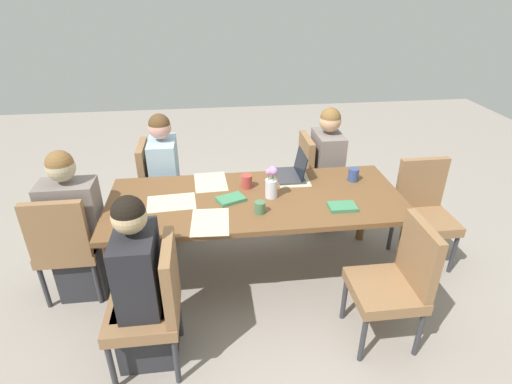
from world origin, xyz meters
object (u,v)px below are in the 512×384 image
(chair_far_right_near, at_px, (154,301))
(flower_vase, at_px, (272,183))
(person_near_left_far, at_px, (325,175))
(laptop_near_left_far, at_px, (293,172))
(chair_far_right_far, at_px, (398,278))
(book_blue_cover, at_px, (342,207))
(chair_near_left_far, at_px, (316,175))
(coffee_mug_near_left, at_px, (120,210))
(chair_head_right_left_near, at_px, (66,242))
(dining_table, at_px, (256,206))
(coffee_mug_near_right, at_px, (260,207))
(book_red_cover, at_px, (231,199))
(coffee_mug_centre_right, at_px, (247,181))
(person_near_left_mid, at_px, (166,183))
(person_head_right_left_near, at_px, (77,233))
(chair_near_left_mid, at_px, (159,183))
(chair_head_left_right_mid, at_px, (424,207))
(person_far_right_near, at_px, (142,292))
(coffee_mug_centre_left, at_px, (353,175))

(chair_far_right_near, relative_size, flower_vase, 3.44)
(person_near_left_far, distance_m, laptop_near_left_far, 0.65)
(chair_far_right_far, bearing_deg, book_blue_cover, -67.41)
(chair_near_left_far, distance_m, coffee_mug_near_left, 1.97)
(chair_head_right_left_near, bearing_deg, person_near_left_far, -159.17)
(dining_table, height_order, coffee_mug_near_right, coffee_mug_near_right)
(coffee_mug_near_right, bearing_deg, book_red_cover, -45.67)
(chair_far_right_near, bearing_deg, coffee_mug_centre_right, -124.48)
(coffee_mug_near_left, bearing_deg, person_near_left_mid, -104.32)
(chair_near_left_far, relative_size, coffee_mug_centre_right, 8.29)
(coffee_mug_near_right, bearing_deg, dining_table, -89.30)
(chair_head_right_left_near, distance_m, flower_vase, 1.59)
(person_head_right_left_near, height_order, person_near_left_mid, same)
(person_head_right_left_near, distance_m, chair_near_left_mid, 0.99)
(dining_table, height_order, chair_head_left_right_mid, chair_head_left_right_mid)
(person_head_right_left_near, bearing_deg, book_blue_cover, 173.43)
(person_head_right_left_near, relative_size, chair_far_right_far, 1.33)
(person_far_right_near, distance_m, laptop_near_left_far, 1.59)
(coffee_mug_centre_right, bearing_deg, person_near_left_far, -145.35)
(chair_near_left_mid, height_order, chair_far_right_near, same)
(coffee_mug_near_left, height_order, book_blue_cover, coffee_mug_near_left)
(book_red_cover, bearing_deg, laptop_near_left_far, -169.60)
(person_near_left_far, relative_size, laptop_near_left_far, 3.73)
(person_far_right_near, bearing_deg, chair_near_left_far, -134.08)
(chair_far_right_far, bearing_deg, coffee_mug_near_right, -33.70)
(coffee_mug_near_left, xyz_separation_m, coffee_mug_centre_left, (-1.83, -0.35, 0.00))
(person_head_right_left_near, xyz_separation_m, coffee_mug_centre_left, (-2.21, -0.21, 0.26))
(chair_far_right_far, relative_size, book_blue_cover, 4.50)
(chair_head_left_right_mid, height_order, coffee_mug_near_left, chair_head_left_right_mid)
(chair_near_left_mid, relative_size, coffee_mug_near_left, 8.78)
(coffee_mug_near_left, relative_size, coffee_mug_near_right, 1.18)
(person_head_right_left_near, xyz_separation_m, chair_far_right_near, (-0.64, 0.79, -0.03))
(person_head_right_left_near, height_order, coffee_mug_centre_left, person_head_right_left_near)
(chair_near_left_mid, height_order, chair_head_left_right_mid, same)
(flower_vase, distance_m, book_blue_cover, 0.55)
(chair_near_left_far, relative_size, person_near_left_far, 0.75)
(person_head_right_left_near, xyz_separation_m, chair_near_left_mid, (-0.54, -0.83, -0.03))
(chair_far_right_near, height_order, coffee_mug_near_right, chair_far_right_near)
(chair_head_right_left_near, relative_size, coffee_mug_centre_left, 8.34)
(person_head_right_left_near, distance_m, person_near_left_far, 2.28)
(chair_head_right_left_near, bearing_deg, chair_far_right_near, 134.64)
(chair_near_left_far, bearing_deg, flower_vase, 54.44)
(chair_far_right_near, xyz_separation_m, book_blue_cover, (-1.34, -0.56, 0.25))
(chair_head_left_right_mid, relative_size, coffee_mug_near_right, 10.39)
(chair_near_left_mid, bearing_deg, coffee_mug_near_left, 80.76)
(chair_far_right_near, xyz_separation_m, person_far_right_near, (0.07, -0.06, 0.03))
(chair_head_right_left_near, relative_size, chair_head_left_right_mid, 1.00)
(person_head_right_left_near, relative_size, book_red_cover, 5.97)
(laptop_near_left_far, bearing_deg, book_blue_cover, 114.07)
(person_near_left_mid, distance_m, chair_far_right_far, 2.22)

